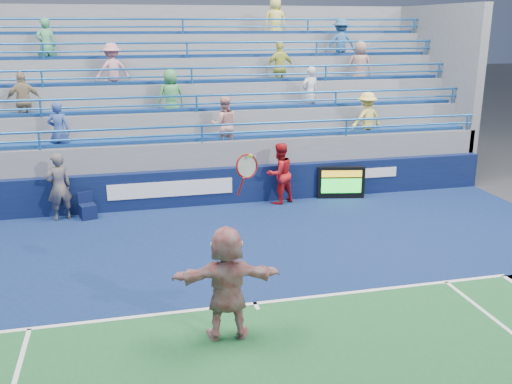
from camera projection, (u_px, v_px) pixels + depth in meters
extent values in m
plane|color=#333538|center=(255.00, 304.00, 10.97)|extent=(120.00, 120.00, 0.00)
cube|color=#0E2348|center=(233.00, 260.00, 13.02)|extent=(18.00, 8.40, 0.02)
cube|color=white|center=(255.00, 303.00, 10.96)|extent=(11.00, 0.10, 0.01)
cube|color=white|center=(256.00, 306.00, 10.87)|extent=(0.08, 0.30, 0.01)
cube|color=#0A1438|center=(204.00, 187.00, 16.88)|extent=(18.00, 0.30, 1.10)
cube|color=white|center=(171.00, 189.00, 16.49)|extent=(3.60, 0.02, 0.45)
cube|color=white|center=(370.00, 173.00, 17.85)|extent=(1.80, 0.02, 0.30)
cube|color=slate|center=(192.00, 164.00, 19.63)|extent=(18.00, 5.60, 1.10)
cube|color=slate|center=(191.00, 153.00, 19.52)|extent=(18.00, 5.60, 1.85)
cube|color=navy|center=(200.00, 138.00, 17.06)|extent=(17.40, 0.45, 0.10)
cylinder|color=#1F60A8|center=(202.00, 126.00, 16.56)|extent=(18.00, 0.07, 0.07)
cube|color=slate|center=(189.00, 140.00, 19.88)|extent=(18.00, 4.60, 2.60)
cube|color=navy|center=(195.00, 109.00, 17.78)|extent=(17.40, 0.45, 0.10)
cylinder|color=#1F60A8|center=(196.00, 96.00, 17.28)|extent=(18.00, 0.07, 0.07)
cube|color=slate|center=(187.00, 127.00, 20.24)|extent=(18.00, 3.60, 3.35)
cube|color=navy|center=(190.00, 81.00, 18.50)|extent=(17.40, 0.45, 0.10)
cylinder|color=#1F60A8|center=(191.00, 68.00, 18.00)|extent=(18.00, 0.07, 0.07)
cube|color=slate|center=(185.00, 114.00, 20.60)|extent=(18.00, 2.60, 4.10)
cube|color=navy|center=(186.00, 56.00, 19.22)|extent=(17.40, 0.45, 0.10)
cylinder|color=#1F60A8|center=(187.00, 43.00, 18.72)|extent=(18.00, 0.07, 0.07)
cube|color=slate|center=(183.00, 102.00, 20.96)|extent=(18.00, 1.60, 4.85)
cube|color=navy|center=(182.00, 33.00, 19.94)|extent=(17.40, 0.45, 0.10)
cylinder|color=#1F60A8|center=(183.00, 19.00, 19.44)|extent=(18.00, 0.07, 0.07)
imported|color=#9F756A|center=(360.00, 66.00, 19.70)|extent=(0.94, 0.73, 1.70)
imported|color=#C9CF50|center=(280.00, 68.00, 19.06)|extent=(1.04, 0.53, 1.70)
imported|color=#43944D|center=(171.00, 97.00, 17.51)|extent=(0.92, 0.70, 1.70)
imported|color=#469B62|center=(46.00, 45.00, 18.12)|extent=(0.71, 0.56, 1.70)
imported|color=#2F5C8E|center=(341.00, 43.00, 20.35)|extent=(1.18, 0.80, 1.70)
imported|color=#FFF063|center=(275.00, 21.00, 20.59)|extent=(0.84, 0.56, 1.70)
imported|color=silver|center=(310.00, 93.00, 18.51)|extent=(0.71, 0.57, 1.70)
imported|color=#FBE261|center=(366.00, 119.00, 18.14)|extent=(1.23, 0.90, 1.70)
imported|color=#2F488D|center=(59.00, 131.00, 16.06)|extent=(0.70, 0.54, 1.70)
imported|color=#E19A92|center=(224.00, 125.00, 17.11)|extent=(0.84, 0.67, 1.70)
imported|color=#D38893|center=(113.00, 71.00, 17.85)|extent=(1.24, 0.93, 1.70)
imported|color=#9B8567|center=(24.00, 101.00, 16.56)|extent=(1.06, 0.61, 1.70)
cube|color=black|center=(341.00, 183.00, 17.52)|extent=(1.45, 0.44, 1.00)
cube|color=gold|center=(342.00, 174.00, 17.35)|extent=(1.23, 0.02, 0.20)
cube|color=#19E533|center=(342.00, 186.00, 17.46)|extent=(1.23, 0.02, 0.45)
cube|color=#0B1338|center=(88.00, 212.00, 15.75)|extent=(0.51, 0.51, 0.41)
cube|color=#0B1338|center=(87.00, 197.00, 15.82)|extent=(0.41, 0.16, 0.32)
imported|color=silver|center=(227.00, 283.00, 9.57)|extent=(1.91, 0.79, 2.01)
torus|color=maroon|center=(247.00, 166.00, 9.08)|extent=(0.42, 0.24, 0.41)
cylinder|color=maroon|center=(241.00, 187.00, 9.16)|extent=(0.09, 0.23, 0.36)
sphere|color=yellow|center=(251.00, 156.00, 9.00)|extent=(0.07, 0.07, 0.07)
imported|color=#151A3B|center=(59.00, 187.00, 15.47)|extent=(0.81, 0.69, 1.88)
imported|color=#B51419|center=(280.00, 174.00, 16.93)|extent=(1.10, 1.00, 1.84)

